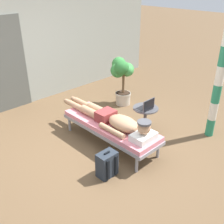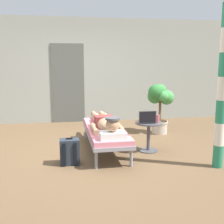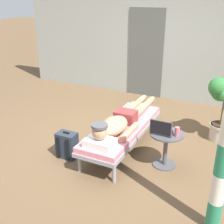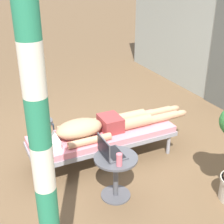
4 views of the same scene
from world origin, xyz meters
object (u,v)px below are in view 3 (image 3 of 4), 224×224
(laptop, at_px, (162,130))
(drink_glass, at_px, (177,132))
(lounge_chair, at_px, (123,129))
(person_reclining, at_px, (120,121))
(backpack, at_px, (67,145))
(side_table, at_px, (166,144))

(laptop, relative_size, drink_glass, 2.24)
(lounge_chair, bearing_deg, drink_glass, -13.29)
(person_reclining, relative_size, laptop, 7.00)
(lounge_chair, xyz_separation_m, backpack, (-0.65, -0.60, -0.15))
(side_table, bearing_deg, person_reclining, 173.09)
(side_table, xyz_separation_m, laptop, (-0.06, -0.05, 0.23))
(person_reclining, height_order, backpack, person_reclining)
(lounge_chair, relative_size, side_table, 3.71)
(side_table, xyz_separation_m, drink_glass, (0.15, -0.04, 0.24))
(lounge_chair, xyz_separation_m, laptop, (0.69, -0.23, 0.24))
(backpack, bearing_deg, drink_glass, 14.04)
(lounge_chair, relative_size, backpack, 4.58)
(lounge_chair, relative_size, person_reclining, 0.89)
(person_reclining, bearing_deg, lounge_chair, 90.00)
(person_reclining, distance_m, laptop, 0.71)
(person_reclining, xyz_separation_m, backpack, (-0.65, -0.52, -0.32))
(laptop, bearing_deg, side_table, 40.52)
(drink_glass, bearing_deg, backpack, -165.96)
(side_table, bearing_deg, drink_glass, -13.21)
(side_table, distance_m, laptop, 0.24)
(person_reclining, relative_size, side_table, 4.15)
(side_table, height_order, backpack, side_table)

